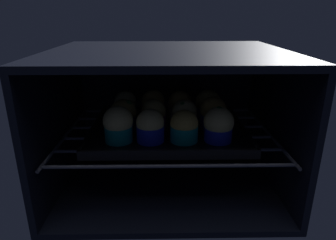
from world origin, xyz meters
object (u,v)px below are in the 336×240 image
Objects in this scene: muffin_row1_col0 at (124,115)px; muffin_row2_col2 at (180,106)px; muffin_row1_col2 at (184,116)px; muffin_row2_col1 at (153,105)px; muffin_row0_col2 at (184,127)px; muffin_row2_col0 at (125,105)px; muffin_row1_col3 at (213,114)px; muffin_row0_col0 at (118,125)px; muffin_row2_col3 at (208,105)px; baking_tray at (168,130)px; muffin_row0_col1 at (150,127)px; muffin_row1_col1 at (154,115)px; muffin_row0_col3 at (219,125)px.

muffin_row1_col0 is 17.18cm from muffin_row2_col2.
muffin_row2_col1 reaches higher than muffin_row1_col2.
muffin_row0_col2 is 0.95× the size of muffin_row2_col0.
muffin_row1_col3 is (23.34, -0.08, 0.27)cm from muffin_row1_col0.
muffin_row0_col0 is 1.02× the size of muffin_row2_col3.
muffin_row1_col2 is at bearing -0.98° from muffin_row1_col0.
muffin_row0_col2 is 0.90× the size of muffin_row1_col3.
muffin_row0_col1 reaches higher than baking_tray.
muffin_row2_col3 is at bearing 26.80° from muffin_row1_col1.
muffin_row0_col1 is 11.68cm from muffin_row1_col2.
muffin_row2_col1 is at bearing 115.27° from muffin_row0_col2.
muffin_row0_col0 is 7.54cm from muffin_row0_col1.
muffin_row1_col1 is 17.16cm from muffin_row2_col3.
muffin_row1_col1 is 8.04cm from muffin_row1_col2.
muffin_row2_col0 is (-8.32, 8.40, 0.17)cm from muffin_row1_col1.
muffin_row2_col3 is (23.64, -0.66, 0.12)cm from muffin_row2_col0.
muffin_row1_col0 and muffin_row2_col2 have the same top height.
muffin_row1_col0 is 0.99× the size of muffin_row2_col0.
muffin_row2_col1 is (0.21, 16.41, 0.27)cm from muffin_row0_col1.
muffin_row2_col1 reaches higher than muffin_row1_col0.
muffin_row2_col2 is (7.34, 8.14, 0.06)cm from muffin_row1_col1.
muffin_row1_col2 is 0.92× the size of muffin_row1_col3.
muffin_row1_col1 reaches higher than muffin_row0_col2.
muffin_row0_col0 is 11.39cm from muffin_row1_col1.
muffin_row0_col1 and muffin_row1_col1 have the same top height.
muffin_row2_col3 is (15.68, -0.61, 0.06)cm from muffin_row2_col1.
muffin_row1_col2 is at bearing -45.38° from muffin_row2_col1.
muffin_row1_col0 is (-7.26, 8.16, 0.13)cm from muffin_row0_col1.
muffin_row1_col0 is 11.13cm from muffin_row2_col1.
muffin_row0_col0 is at bearing -146.12° from muffin_row2_col3.
muffin_row0_col0 reaches higher than muffin_row2_col3.
muffin_row1_col3 is 25.26cm from muffin_row2_col0.
muffin_row2_col1 reaches higher than muffin_row2_col0.
muffin_row0_col3 is at bearing -89.77° from muffin_row1_col3.
muffin_row1_col0 is at bearing 131.66° from muffin_row0_col1.
muffin_row0_col2 is 0.98× the size of muffin_row1_col2.
muffin_row0_col1 is (7.52, -0.07, -0.44)cm from muffin_row0_col0.
muffin_row2_col1 is 15.69cm from muffin_row2_col3.
muffin_row1_col3 is at bearing 1.51° from muffin_row1_col2.
muffin_row1_col2 is at bearing -85.20° from muffin_row2_col2.
muffin_row0_col2 is 11.03cm from muffin_row1_col1.
muffin_row0_col1 is at bearing -135.18° from muffin_row2_col3.
muffin_row2_col2 reaches higher than muffin_row0_col1.
muffin_row2_col1 is at bearing 133.93° from muffin_row0_col3.
muffin_row1_col3 reaches higher than muffin_row2_col0.
muffin_row0_col1 is at bearing -153.32° from muffin_row1_col3.
muffin_row0_col2 is 17.36cm from muffin_row1_col0.
muffin_row2_col1 is at bearing 134.62° from muffin_row1_col2.
muffin_row1_col3 is 1.02× the size of muffin_row2_col1.
muffin_row2_col2 reaches higher than muffin_row0_col2.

